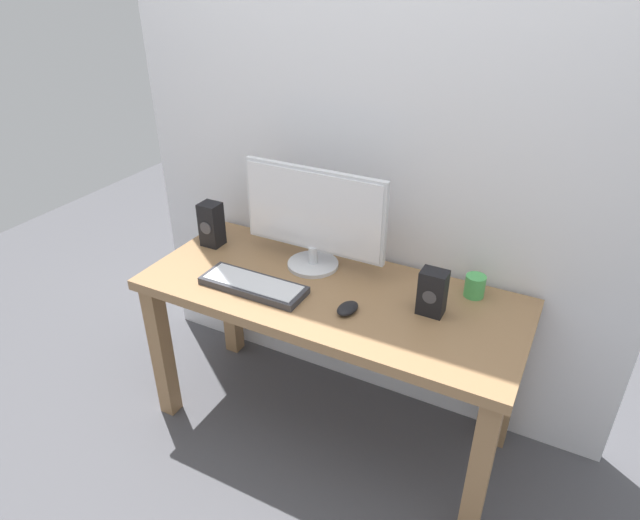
{
  "coord_description": "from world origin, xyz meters",
  "views": [
    {
      "loc": [
        0.78,
        -1.58,
        1.84
      ],
      "look_at": [
        -0.04,
        0.0,
        0.82
      ],
      "focal_mm": 30.95,
      "sensor_mm": 36.0,
      "label": 1
    }
  ],
  "objects_px": {
    "monitor": "(314,217)",
    "coffee_mug": "(475,286)",
    "desk": "(330,314)",
    "speaker_right": "(432,292)",
    "speaker_left": "(211,224)",
    "mouse": "(348,308)",
    "keyboard_primary": "(253,285)"
  },
  "relations": [
    {
      "from": "speaker_right",
      "to": "speaker_left",
      "type": "height_order",
      "value": "speaker_left"
    },
    {
      "from": "speaker_right",
      "to": "speaker_left",
      "type": "relative_size",
      "value": 0.87
    },
    {
      "from": "monitor",
      "to": "keyboard_primary",
      "type": "height_order",
      "value": "monitor"
    },
    {
      "from": "monitor",
      "to": "speaker_left",
      "type": "xyz_separation_m",
      "value": [
        -0.48,
        -0.04,
        -0.12
      ]
    },
    {
      "from": "keyboard_primary",
      "to": "mouse",
      "type": "bearing_deg",
      "value": 3.83
    },
    {
      "from": "speaker_right",
      "to": "speaker_left",
      "type": "distance_m",
      "value": 1.01
    },
    {
      "from": "monitor",
      "to": "coffee_mug",
      "type": "xyz_separation_m",
      "value": [
        0.64,
        0.07,
        -0.18
      ]
    },
    {
      "from": "desk",
      "to": "speaker_left",
      "type": "relative_size",
      "value": 7.59
    },
    {
      "from": "mouse",
      "to": "coffee_mug",
      "type": "relative_size",
      "value": 1.18
    },
    {
      "from": "monitor",
      "to": "coffee_mug",
      "type": "distance_m",
      "value": 0.66
    },
    {
      "from": "desk",
      "to": "monitor",
      "type": "distance_m",
      "value": 0.38
    },
    {
      "from": "mouse",
      "to": "coffee_mug",
      "type": "bearing_deg",
      "value": 48.17
    },
    {
      "from": "mouse",
      "to": "desk",
      "type": "bearing_deg",
      "value": 148.26
    },
    {
      "from": "desk",
      "to": "coffee_mug",
      "type": "height_order",
      "value": "coffee_mug"
    },
    {
      "from": "coffee_mug",
      "to": "keyboard_primary",
      "type": "bearing_deg",
      "value": -155.82
    },
    {
      "from": "speaker_right",
      "to": "speaker_left",
      "type": "xyz_separation_m",
      "value": [
        -1.0,
        0.06,
        0.01
      ]
    },
    {
      "from": "speaker_left",
      "to": "desk",
      "type": "bearing_deg",
      "value": -8.74
    },
    {
      "from": "keyboard_primary",
      "to": "coffee_mug",
      "type": "bearing_deg",
      "value": 24.18
    },
    {
      "from": "mouse",
      "to": "coffee_mug",
      "type": "height_order",
      "value": "coffee_mug"
    },
    {
      "from": "monitor",
      "to": "speaker_right",
      "type": "height_order",
      "value": "monitor"
    },
    {
      "from": "keyboard_primary",
      "to": "speaker_right",
      "type": "xyz_separation_m",
      "value": [
        0.65,
        0.16,
        0.07
      ]
    },
    {
      "from": "desk",
      "to": "speaker_right",
      "type": "distance_m",
      "value": 0.43
    },
    {
      "from": "monitor",
      "to": "speaker_left",
      "type": "distance_m",
      "value": 0.49
    },
    {
      "from": "mouse",
      "to": "monitor",
      "type": "bearing_deg",
      "value": 145.85
    },
    {
      "from": "desk",
      "to": "coffee_mug",
      "type": "distance_m",
      "value": 0.56
    },
    {
      "from": "monitor",
      "to": "coffee_mug",
      "type": "height_order",
      "value": "monitor"
    },
    {
      "from": "mouse",
      "to": "speaker_right",
      "type": "height_order",
      "value": "speaker_right"
    },
    {
      "from": "desk",
      "to": "mouse",
      "type": "distance_m",
      "value": 0.2
    },
    {
      "from": "speaker_left",
      "to": "speaker_right",
      "type": "bearing_deg",
      "value": -3.49
    },
    {
      "from": "monitor",
      "to": "keyboard_primary",
      "type": "distance_m",
      "value": 0.35
    },
    {
      "from": "desk",
      "to": "speaker_left",
      "type": "distance_m",
      "value": 0.66
    },
    {
      "from": "speaker_right",
      "to": "keyboard_primary",
      "type": "bearing_deg",
      "value": -166.1
    }
  ]
}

